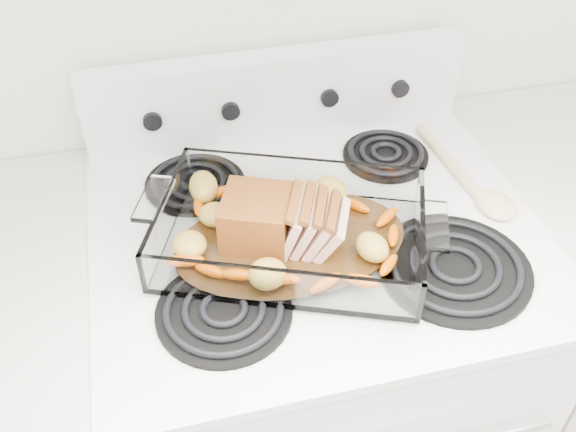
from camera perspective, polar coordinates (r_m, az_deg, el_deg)
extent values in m
cube|color=white|center=(1.49, 1.92, -14.40)|extent=(0.76, 0.65, 0.92)
cube|color=white|center=(1.14, 2.45, -1.17)|extent=(0.78, 0.67, 0.02)
cube|color=white|center=(1.31, -1.01, 10.66)|extent=(0.76, 0.06, 0.18)
cylinder|color=black|center=(0.99, -5.70, -8.48)|extent=(0.21, 0.21, 0.01)
cylinder|color=black|center=(1.08, 14.57, -4.53)|extent=(0.25, 0.25, 0.01)
cylinder|color=black|center=(1.22, -8.22, 2.81)|extent=(0.19, 0.19, 0.01)
cylinder|color=black|center=(1.30, 8.66, 5.34)|extent=(0.17, 0.17, 0.01)
cylinder|color=black|center=(1.26, -11.97, 8.32)|extent=(0.04, 0.02, 0.04)
cylinder|color=black|center=(1.26, -5.16, 9.36)|extent=(0.04, 0.02, 0.04)
cylinder|color=black|center=(1.30, 3.67, 10.51)|extent=(0.04, 0.02, 0.04)
cylinder|color=black|center=(1.35, 9.89, 11.17)|extent=(0.04, 0.02, 0.04)
cube|color=beige|center=(1.74, 23.84, -9.00)|extent=(0.55, 0.65, 0.90)
cube|color=white|center=(1.08, 0.26, -2.44)|extent=(0.43, 0.28, 0.01)
cube|color=white|center=(0.96, 2.27, -6.20)|extent=(0.43, 0.01, 0.07)
cube|color=white|center=(1.15, -1.40, 3.59)|extent=(0.43, 0.01, 0.07)
cube|color=white|center=(1.03, -11.07, -2.72)|extent=(0.01, 0.28, 0.07)
cube|color=white|center=(1.11, 10.81, 0.92)|extent=(0.01, 0.28, 0.07)
cylinder|color=#311D0B|center=(1.07, 0.26, -2.21)|extent=(0.25, 0.25, 0.00)
cube|color=#65340E|center=(1.03, -2.79, -1.05)|extent=(0.11, 0.11, 0.09)
cube|color=#D7AA97|center=(1.05, 0.54, -0.60)|extent=(0.04, 0.10, 0.08)
cube|color=#D7AA97|center=(1.05, 1.63, -0.48)|extent=(0.04, 0.10, 0.08)
cube|color=#D7AA97|center=(1.06, 2.71, -0.36)|extent=(0.05, 0.10, 0.08)
cube|color=#D7AA97|center=(1.06, 3.78, -0.25)|extent=(0.05, 0.10, 0.07)
ellipsoid|color=#C74100|center=(1.00, -6.62, -6.18)|extent=(0.06, 0.02, 0.02)
ellipsoid|color=#C74100|center=(1.04, 7.24, -3.69)|extent=(0.06, 0.02, 0.02)
ellipsoid|color=#C74100|center=(1.12, 7.57, 0.07)|extent=(0.06, 0.02, 0.02)
ellipsoid|color=#C74100|center=(1.08, -8.11, -1.81)|extent=(0.06, 0.02, 0.02)
ellipsoid|color=gold|center=(1.10, -8.42, -0.08)|extent=(0.06, 0.05, 0.04)
ellipsoid|color=gold|center=(1.12, 0.19, 1.66)|extent=(0.06, 0.05, 0.04)
ellipsoid|color=gold|center=(1.07, 6.83, -1.06)|extent=(0.06, 0.05, 0.04)
cylinder|color=beige|center=(1.30, 14.06, 4.81)|extent=(0.04, 0.25, 0.02)
ellipsoid|color=beige|center=(1.21, 18.01, 0.97)|extent=(0.07, 0.09, 0.02)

